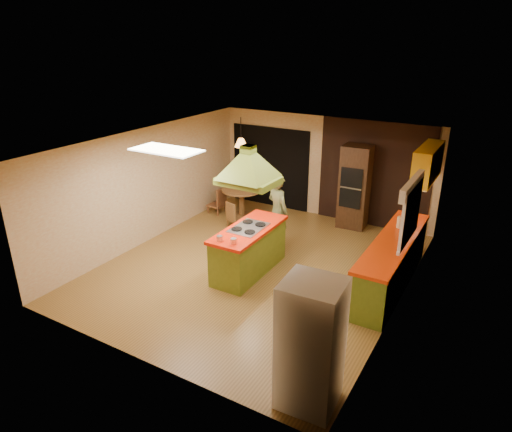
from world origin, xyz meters
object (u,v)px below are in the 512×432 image
Objects in this scene: kitchen_island at (249,250)px; canister_large at (407,214)px; dining_table at (242,197)px; wall_oven at (355,187)px; man at (278,211)px; refrigerator at (311,345)px.

kitchen_island is 3.19m from canister_large.
dining_table is at bearing 174.46° from canister_large.
wall_oven reaches higher than kitchen_island.
wall_oven is at bearing 72.71° from kitchen_island.
man reaches higher than canister_large.
canister_large is (4.09, -0.40, 0.51)m from dining_table.
canister_large is (0.07, 4.47, 0.18)m from refrigerator.
man is 1.65× the size of dining_table.
dining_table is at bearing -165.10° from wall_oven.
kitchen_island is 0.94× the size of wall_oven.
wall_oven is 8.98× the size of canister_large.
man is 2.19m from wall_oven.
canister_large is at bearing 85.81° from refrigerator.
refrigerator is at bearing -79.04° from wall_oven.
wall_oven is 1.93m from canister_large.
kitchen_island is 1.08× the size of refrigerator.
kitchen_island is 3.48m from refrigerator.
wall_oven reaches higher than dining_table.
man is (-0.05, 1.27, 0.35)m from kitchen_island.
wall_oven is at bearing 140.26° from canister_large.
dining_table is 4.14m from canister_large.
kitchen_island is at bearing 116.70° from man.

